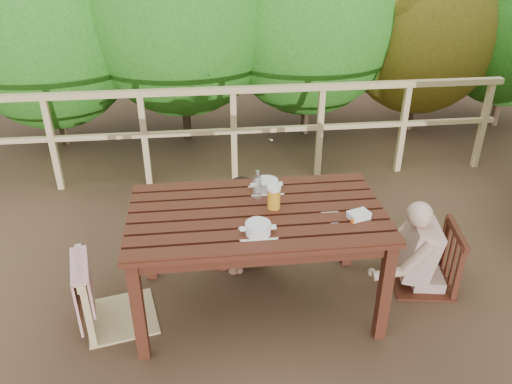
{
  "coord_description": "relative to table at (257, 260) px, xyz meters",
  "views": [
    {
      "loc": [
        -0.34,
        -2.82,
        2.48
      ],
      "look_at": [
        0.0,
        0.05,
        0.9
      ],
      "focal_mm": 35.52,
      "sensor_mm": 36.0,
      "label": 1
    }
  ],
  "objects": [
    {
      "name": "ground",
      "position": [
        0.0,
        0.0,
        -0.39
      ],
      "size": [
        60.0,
        60.0,
        0.0
      ],
      "primitive_type": "plane",
      "color": "brown",
      "rests_on": "ground"
    },
    {
      "name": "table",
      "position": [
        0.0,
        0.0,
        0.0
      ],
      "size": [
        1.67,
        0.94,
        0.77
      ],
      "primitive_type": "cube",
      "color": "#3A180E",
      "rests_on": "ground"
    },
    {
      "name": "chair_left",
      "position": [
        -0.96,
        -0.04,
        0.1
      ],
      "size": [
        0.57,
        0.57,
        0.97
      ],
      "primitive_type": "cube",
      "rotation": [
        0.0,
        0.0,
        1.78
      ],
      "color": "tan",
      "rests_on": "ground"
    },
    {
      "name": "chair_far",
      "position": [
        -0.09,
        0.67,
        0.06
      ],
      "size": [
        0.55,
        0.55,
        0.9
      ],
      "primitive_type": "cube",
      "rotation": [
        0.0,
        0.0,
        0.26
      ],
      "color": "#3A180E",
      "rests_on": "ground"
    },
    {
      "name": "chair_right",
      "position": [
        1.28,
        0.1,
        0.07
      ],
      "size": [
        0.52,
        0.52,
        0.91
      ],
      "primitive_type": "cube",
      "rotation": [
        0.0,
        0.0,
        -1.74
      ],
      "color": "#3A180E",
      "rests_on": "ground"
    },
    {
      "name": "woman",
      "position": [
        -0.09,
        0.69,
        0.18
      ],
      "size": [
        0.59,
        0.66,
        1.14
      ],
      "primitive_type": null,
      "rotation": [
        0.0,
        0.0,
        3.4
      ],
      "color": "black",
      "rests_on": "ground"
    },
    {
      "name": "diner_right",
      "position": [
        1.31,
        0.1,
        0.19
      ],
      "size": [
        0.64,
        0.55,
        1.15
      ],
      "primitive_type": null,
      "rotation": [
        0.0,
        0.0,
        1.4
      ],
      "color": "tan",
      "rests_on": "ground"
    },
    {
      "name": "railing",
      "position": [
        0.0,
        2.0,
        0.12
      ],
      "size": [
        5.6,
        0.1,
        1.01
      ],
      "primitive_type": "cube",
      "color": "tan",
      "rests_on": "ground"
    },
    {
      "name": "soup_near",
      "position": [
        -0.02,
        -0.27,
        0.43
      ],
      "size": [
        0.26,
        0.26,
        0.09
      ],
      "primitive_type": "cylinder",
      "color": "white",
      "rests_on": "table"
    },
    {
      "name": "soup_far",
      "position": [
        0.1,
        0.28,
        0.43
      ],
      "size": [
        0.27,
        0.27,
        0.09
      ],
      "primitive_type": "cylinder",
      "color": "silver",
      "rests_on": "table"
    },
    {
      "name": "bread_roll",
      "position": [
        -0.02,
        -0.16,
        0.42
      ],
      "size": [
        0.11,
        0.09,
        0.07
      ],
      "primitive_type": "ellipsoid",
      "color": "#B17E3E",
      "rests_on": "table"
    },
    {
      "name": "beer_glass",
      "position": [
        0.11,
        0.02,
        0.47
      ],
      "size": [
        0.09,
        0.09,
        0.17
      ],
      "primitive_type": "cylinder",
      "color": "orange",
      "rests_on": "table"
    },
    {
      "name": "bottle",
      "position": [
        0.02,
        0.12,
        0.51
      ],
      "size": [
        0.06,
        0.06,
        0.24
      ],
      "primitive_type": "cylinder",
      "color": "silver",
      "rests_on": "table"
    },
    {
      "name": "butter_tub",
      "position": [
        0.63,
        -0.17,
        0.42
      ],
      "size": [
        0.16,
        0.13,
        0.06
      ],
      "primitive_type": "cube",
      "rotation": [
        0.0,
        0.0,
        0.32
      ],
      "color": "white",
      "rests_on": "table"
    }
  ]
}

